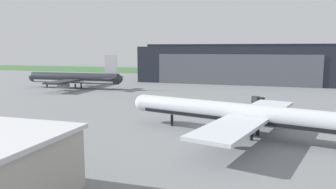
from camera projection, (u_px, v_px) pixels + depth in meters
ground_plane at (194, 127)px, 64.72m from camera, size 440.00×440.00×0.00m
grass_field_strip at (247, 72)px, 210.78m from camera, size 440.00×56.00×0.08m
maintenance_hangar at (239, 64)px, 153.04m from camera, size 89.14×34.29×17.54m
airliner_near_right at (247, 115)px, 57.59m from camera, size 46.40×37.91×11.90m
airliner_far_left at (74, 78)px, 127.51m from camera, size 40.82×34.06×13.12m
ops_van at (258, 99)px, 93.64m from camera, size 3.75×4.13×2.02m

